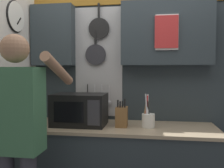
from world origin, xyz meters
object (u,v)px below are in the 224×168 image
at_px(microwave, 80,109).
at_px(knife_block, 122,116).
at_px(person, 17,127).
at_px(utensil_crock, 148,119).

height_order(microwave, knife_block, microwave).
bearing_deg(person, knife_block, 43.39).
bearing_deg(utensil_crock, microwave, -179.83).
bearing_deg(microwave, person, -113.41).
height_order(utensil_crock, person, person).
bearing_deg(person, microwave, 66.59).
distance_m(knife_block, person, 0.97).
height_order(knife_block, utensil_crock, utensil_crock).
relative_size(knife_block, utensil_crock, 0.85).
distance_m(utensil_crock, person, 1.17).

